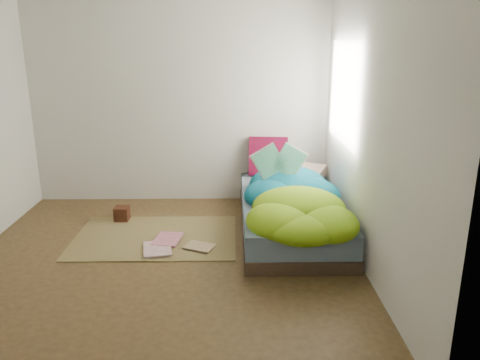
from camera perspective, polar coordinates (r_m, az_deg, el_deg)
name	(u,v)px	position (r m, az deg, el deg)	size (l,w,h in m)	color
ground	(163,262)	(4.28, -9.40, -9.85)	(3.50, 3.50, 0.00)	#413019
room_walls	(155,76)	(3.86, -10.35, 12.39)	(3.54, 3.54, 2.62)	beige
bed	(290,215)	(4.86, 6.16, -4.26)	(1.00, 2.00, 0.34)	#33291C
duvet	(294,190)	(4.54, 6.62, -1.21)	(0.96, 1.84, 0.34)	#075C74
rug	(156,237)	(4.80, -10.25, -6.83)	(1.60, 1.10, 0.01)	brown
pillow_floral	(301,172)	(5.58, 7.41, 0.97)	(0.54, 0.33, 0.12)	white
pillow_magenta	(268,156)	(5.59, 3.45, 2.88)	(0.46, 0.14, 0.46)	#4A0428
open_book	(280,152)	(4.74, 4.85, 3.47)	(0.46, 0.10, 0.28)	green
wooden_box	(122,213)	(5.27, -14.20, -3.98)	(0.15, 0.15, 0.15)	#38170C
floor_book_a	(143,250)	(4.48, -11.70, -8.40)	(0.25, 0.35, 0.03)	silver
floor_book_b	(155,239)	(4.69, -10.30, -7.09)	(0.25, 0.34, 0.03)	pink
floor_book_c	(195,251)	(4.40, -5.53, -8.59)	(0.20, 0.27, 0.02)	tan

